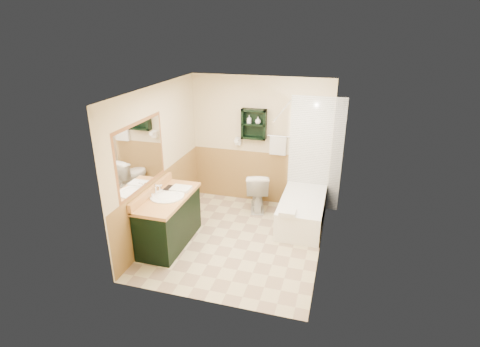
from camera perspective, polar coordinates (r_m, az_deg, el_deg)
name	(u,v)px	position (r m, az deg, el deg)	size (l,w,h in m)	color
floor	(237,239)	(6.14, -0.39, -9.97)	(3.00, 3.00, 0.00)	beige
back_wall	(260,141)	(6.99, 3.11, 4.91)	(2.60, 0.04, 2.40)	beige
left_wall	(158,162)	(6.08, -12.44, 1.74)	(0.04, 3.00, 2.40)	beige
right_wall	(327,180)	(5.40, 13.13, -0.96)	(0.04, 3.00, 2.40)	beige
ceiling	(237,88)	(5.27, -0.46, 12.90)	(2.60, 3.00, 0.04)	white
wainscot_left	(163,202)	(6.34, -11.65, -4.23)	(2.98, 2.98, 1.00)	#B38648
wainscot_back	(259,177)	(7.19, 2.94, -0.50)	(2.58, 2.58, 1.00)	#B38648
mirror_frame	(141,155)	(5.51, -14.88, 2.68)	(1.30, 1.30, 1.00)	brown
mirror_glass	(141,155)	(5.51, -14.83, 2.68)	(1.20, 1.20, 0.90)	white
tile_right	(327,171)	(6.16, 13.11, 0.44)	(1.50, 1.50, 2.10)	white
tile_back	(315,155)	(6.85, 11.39, 2.81)	(0.95, 0.95, 2.10)	white
tile_accent	(331,119)	(5.90, 13.72, 8.13)	(1.50, 1.50, 0.10)	#164E31
wall_shelf	(254,124)	(6.81, 2.13, 7.52)	(0.45, 0.15, 0.55)	black
hair_dryer	(238,141)	(7.00, -0.26, 4.98)	(0.10, 0.24, 0.18)	white
towel_bar	(278,136)	(6.81, 5.89, 5.69)	(0.40, 0.06, 0.40)	white
curtain_rod	(283,109)	(5.95, 6.61, 9.72)	(0.03, 0.03, 1.60)	silver
shower_curtain	(283,157)	(6.35, 6.54, 2.53)	(1.05, 1.05, 1.70)	#C8B597
vanity	(169,220)	(5.96, -10.76, -6.99)	(0.59, 1.28, 0.81)	black
bathtub	(302,210)	(6.59, 9.47, -5.50)	(0.72, 1.50, 0.48)	white
toilet	(257,190)	(6.95, 2.64, -2.59)	(0.41, 0.74, 0.72)	white
counter_towel	(181,189)	(5.95, -8.99, -2.29)	(0.30, 0.24, 0.04)	white
vanity_book	(165,182)	(6.01, -11.41, -1.28)	(0.16, 0.02, 0.22)	black
tub_towel	(288,213)	(5.88, 7.26, -5.92)	(0.25, 0.21, 0.07)	white
soap_bottle_a	(249,121)	(6.81, 1.41, 7.95)	(0.06, 0.14, 0.07)	white
soap_bottle_b	(258,121)	(6.77, 2.76, 7.99)	(0.10, 0.13, 0.10)	white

